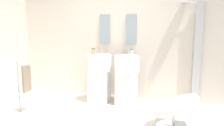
% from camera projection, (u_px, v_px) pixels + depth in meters
% --- Properties ---
extents(rear_partition, '(4.80, 0.10, 2.60)m').
position_uv_depth(rear_partition, '(119.00, 39.00, 5.12)').
color(rear_partition, beige).
rests_on(rear_partition, ground_plane).
extents(pedestal_sink_left, '(0.51, 0.51, 1.10)m').
position_uv_depth(pedestal_sink_left, '(100.00, 76.00, 4.86)').
color(pedestal_sink_left, white).
rests_on(pedestal_sink_left, ground_plane).
extents(pedestal_sink_right, '(0.51, 0.51, 1.10)m').
position_uv_depth(pedestal_sink_right, '(127.00, 77.00, 4.71)').
color(pedestal_sink_right, white).
rests_on(pedestal_sink_right, ground_plane).
extents(vanity_mirror_left, '(0.22, 0.03, 0.63)m').
position_uv_depth(vanity_mirror_left, '(105.00, 29.00, 5.09)').
color(vanity_mirror_left, '#8C9EA8').
extents(vanity_mirror_right, '(0.22, 0.03, 0.63)m').
position_uv_depth(vanity_mirror_right, '(131.00, 29.00, 4.94)').
color(vanity_mirror_right, '#8C9EA8').
extents(shower_column, '(0.49, 0.24, 2.05)m').
position_uv_depth(shower_column, '(197.00, 52.00, 4.61)').
color(shower_column, '#B7BABF').
rests_on(shower_column, ground_plane).
extents(lounge_chair, '(1.04, 1.04, 0.65)m').
position_uv_depth(lounge_chair, '(174.00, 109.00, 3.55)').
color(lounge_chair, '#B7BABF').
rests_on(lounge_chair, ground_plane).
extents(towel_rack, '(0.37, 0.22, 0.95)m').
position_uv_depth(towel_rack, '(25.00, 80.00, 4.22)').
color(towel_rack, '#B7BABF').
rests_on(towel_rack, ground_plane).
extents(soap_bottle_grey, '(0.04, 0.04, 0.15)m').
position_uv_depth(soap_bottle_grey, '(93.00, 52.00, 4.70)').
color(soap_bottle_grey, '#99999E').
rests_on(soap_bottle_grey, pedestal_sink_left).
extents(soap_bottle_clear, '(0.05, 0.05, 0.13)m').
position_uv_depth(soap_bottle_clear, '(132.00, 52.00, 4.71)').
color(soap_bottle_clear, silver).
rests_on(soap_bottle_clear, pedestal_sink_right).
extents(soap_bottle_amber, '(0.04, 0.04, 0.13)m').
position_uv_depth(soap_bottle_amber, '(94.00, 52.00, 4.87)').
color(soap_bottle_amber, '#C68C38').
rests_on(soap_bottle_amber, pedestal_sink_left).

